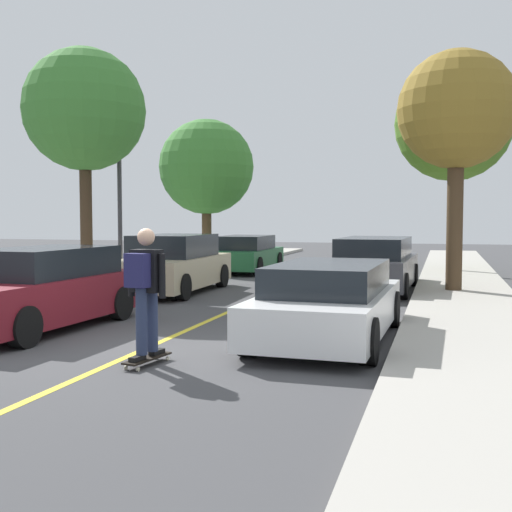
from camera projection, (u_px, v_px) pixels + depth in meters
ground at (135, 353)px, 9.23m from camera, size 80.00×80.00×0.00m
sidewalk_right at (484, 371)px, 7.89m from camera, size 2.37×56.00×0.14m
center_line at (225, 313)px, 13.06m from camera, size 0.12×39.20×0.01m
parked_car_left_nearest at (40, 289)px, 11.19m from camera, size 1.95×4.25×1.42m
parked_car_left_near at (173, 265)px, 16.69m from camera, size 2.05×4.45×1.50m
parked_car_left_far at (246, 254)px, 22.84m from camera, size 1.94×4.32×1.30m
parked_car_right_nearest at (329, 302)px, 10.20m from camera, size 1.99×4.55×1.23m
parked_car_right_near at (375, 264)px, 16.96m from camera, size 2.10×4.58×1.42m
street_tree_left_nearest at (84, 111)px, 16.15m from camera, size 3.08×3.08×6.07m
street_tree_left_near at (206, 167)px, 24.48m from camera, size 3.62×3.62×5.54m
street_tree_right_nearest at (457, 112)px, 15.78m from camera, size 2.92×2.92×5.93m
street_tree_right_near at (454, 123)px, 21.77m from camera, size 3.96×3.96×7.00m
streetlamp at (119, 172)px, 17.44m from camera, size 0.36×0.24×5.31m
skateboard at (147, 359)px, 8.50m from camera, size 0.36×0.86×0.10m
skateboarder at (145, 284)px, 8.41m from camera, size 0.59×0.71×1.71m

